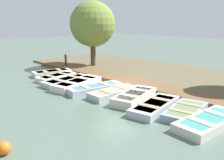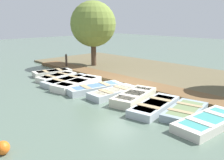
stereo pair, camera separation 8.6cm
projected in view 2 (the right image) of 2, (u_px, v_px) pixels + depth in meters
The scene contains 16 objects.
ground_plane at pixel (117, 89), 14.45m from camera, with size 80.00×80.00×0.00m, color #566B5B.
shore_bank at pixel (166, 74), 17.81m from camera, with size 8.00×24.00×0.15m.
dock_walkway at pixel (133, 83), 15.35m from camera, with size 1.47×19.77×0.24m.
rowboat_0 at pixel (52, 73), 17.86m from camera, with size 2.82×1.50×0.38m.
rowboat_1 at pixel (57, 77), 16.66m from camera, with size 2.82×1.36×0.34m.
rowboat_2 at pixel (67, 81), 15.64m from camera, with size 3.31×1.29×0.35m.
rowboat_3 at pixel (77, 83), 14.81m from camera, with size 3.45×1.77×0.43m.
rowboat_4 at pixel (95, 88), 13.87m from camera, with size 3.32×1.58×0.38m.
rowboat_5 at pixel (114, 93), 13.11m from camera, with size 2.89×1.19×0.36m.
rowboat_6 at pixel (134, 97), 12.31m from camera, with size 3.11×1.79×0.44m.
rowboat_7 at pixel (155, 106), 11.13m from camera, with size 3.24×1.63×0.35m.
rowboat_8 at pixel (185, 111), 10.52m from camera, with size 2.79×1.68×0.33m.
rowboat_9 at pixel (209, 122), 9.40m from camera, with size 3.25×1.51×0.36m.
mooring_post_near at pixel (66, 61), 20.12m from camera, with size 0.17×0.17×1.19m.
buoy at pixel (3, 148), 7.45m from camera, with size 0.42×0.42×0.42m.
park_tree_far_left at pixel (93, 24), 20.09m from camera, with size 3.67×3.67×5.37m.
Camera 2 is at (9.92, 9.75, 3.97)m, focal length 40.00 mm.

